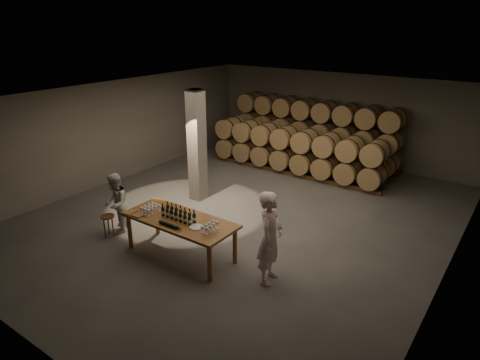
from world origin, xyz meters
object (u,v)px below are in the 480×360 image
Objects in this scene: notebook_near at (138,215)px; person_woman at (116,203)px; stool at (108,219)px; person_man at (270,238)px; tasting_table at (180,223)px; plate at (196,227)px; bottle_cluster at (178,215)px.

notebook_near is 0.15× the size of person_woman.
person_man is at bearing 9.16° from stool.
tasting_table is 2.10m from stool.
notebook_near reaches higher than plate.
person_man is (2.97, 0.73, 0.06)m from notebook_near.
person_woman is (-2.06, -0.07, -0.04)m from tasting_table.
person_woman is (-2.62, 0.03, -0.15)m from plate.
plate is 2.63m from person_woman.
person_man is 1.28× the size of person_woman.
stool is at bearing 176.78° from notebook_near.
bottle_cluster is at bearing 25.52° from notebook_near.
bottle_cluster is 0.94m from notebook_near.
bottle_cluster reaches higher than notebook_near.
stool is at bearing -170.38° from bottle_cluster.
stool is 4.25m from person_man.
person_woman is at bearing 93.95° from stool.
plate reaches higher than tasting_table.
tasting_table is 1.71× the size of person_woman.
person_man is (1.56, 0.40, 0.06)m from plate.
bottle_cluster reaches higher than tasting_table.
notebook_near is at bearing 91.53° from person_man.
person_woman is at bearing -178.67° from bottle_cluster.
tasting_table is 2.15m from person_man.
bottle_cluster is 0.58m from plate.
plate is at bearing 92.10° from person_man.
plate is (0.57, -0.07, -0.10)m from bottle_cluster.
plate is 0.53× the size of stool.
person_woman is at bearing 163.22° from notebook_near.
notebook_near is (-0.84, -0.41, -0.09)m from bottle_cluster.
person_man reaches higher than plate.
plate is 1.61m from person_man.
person_man reaches higher than bottle_cluster.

